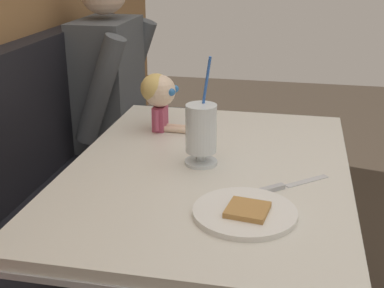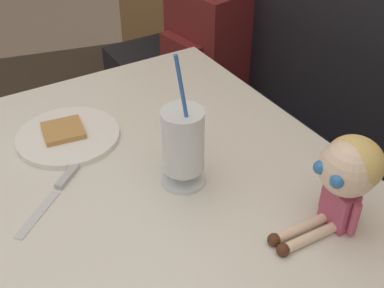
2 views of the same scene
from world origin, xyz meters
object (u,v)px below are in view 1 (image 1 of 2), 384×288
Objects in this scene: milkshake_glass at (201,131)px; diner_patron at (117,83)px; butter_knife at (281,187)px; seated_doll at (160,94)px; toast_plate at (245,212)px.

milkshake_glass is 0.39× the size of diner_patron.
seated_doll is at bearing 48.22° from butter_knife.
toast_plate is 1.31× the size of butter_knife.
toast_plate is at bearing -150.60° from milkshake_glass.
butter_knife is at bearing -140.53° from diner_patron.
milkshake_glass is at bearing -146.61° from diner_patron.
toast_plate is 0.67m from seated_doll.
butter_knife is at bearing -116.86° from milkshake_glass.
toast_plate is 0.79× the size of milkshake_glass.
toast_plate is at bearing 155.16° from butter_knife.
butter_knife is 0.24× the size of diner_patron.
butter_knife is at bearing -131.78° from seated_doll.
butter_knife is (0.17, -0.08, -0.00)m from toast_plate.
milkshake_glass reaches higher than seated_doll.
seated_doll is at bearing 36.15° from milkshake_glass.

